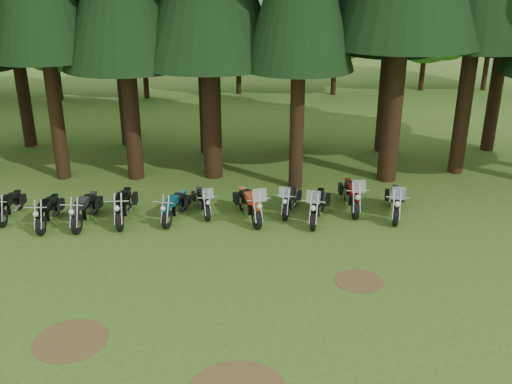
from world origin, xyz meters
TOP-DOWN VIEW (x-y plane):
  - ground at (0.00, 0.00)m, footprint 120.00×120.00m
  - decid_2 at (-10.43, 24.78)m, footprint 6.72×6.53m
  - decid_3 at (-4.71, 25.13)m, footprint 6.12×5.95m
  - decid_4 at (1.58, 26.32)m, footprint 5.93×5.76m
  - decid_5 at (8.29, 25.71)m, footprint 8.45×8.21m
  - decid_6 at (14.85, 27.01)m, footprint 7.06×6.86m
  - decid_7 at (19.46, 26.83)m, footprint 8.44×8.20m
  - dirt_patch_0 at (-3.00, -2.00)m, footprint 1.80×1.80m
  - dirt_patch_1 at (4.50, 0.50)m, footprint 1.40×1.40m
  - motorcycle_0 at (-7.02, 5.35)m, footprint 0.31×2.14m
  - motorcycle_1 at (-5.49, 4.73)m, footprint 0.33×2.28m
  - motorcycle_2 at (-4.23, 4.81)m, footprint 0.44×2.37m
  - motorcycle_3 at (-2.93, 5.02)m, footprint 0.35×2.47m
  - motorcycle_4 at (-1.15, 5.03)m, footprint 0.73×2.16m
  - motorcycle_5 at (-0.17, 5.53)m, footprint 0.74×2.09m
  - motorcycle_6 at (1.49, 4.94)m, footprint 0.96×2.50m
  - motorcycle_7 at (2.97, 5.50)m, footprint 0.85×2.12m
  - motorcycle_8 at (3.87, 4.75)m, footprint 0.96×2.45m
  - motorcycle_9 at (5.26, 5.66)m, footprint 0.47×2.51m
  - motorcycle_10 at (6.71, 5.01)m, footprint 0.86×2.43m

SIDE VIEW (x-z plane):
  - ground at x=0.00m, z-range 0.00..0.00m
  - dirt_patch_0 at x=-3.00m, z-range 0.00..0.01m
  - dirt_patch_1 at x=4.50m, z-range 0.00..0.01m
  - motorcycle_5 at x=-0.17m, z-range -0.22..1.10m
  - motorcycle_0 at x=-7.02m, z-range 0.01..0.88m
  - motorcycle_7 at x=2.97m, z-range -0.22..1.12m
  - motorcycle_4 at x=-1.15m, z-range 0.01..0.90m
  - motorcycle_1 at x=-5.49m, z-range 0.01..0.93m
  - motorcycle_2 at x=-4.23m, z-range 0.01..0.98m
  - motorcycle_3 at x=-2.93m, z-range 0.01..1.02m
  - motorcycle_10 at x=6.71m, z-range -0.25..1.28m
  - motorcycle_8 at x=3.87m, z-range -0.26..1.30m
  - motorcycle_9 at x=5.26m, z-range -0.26..1.32m
  - motorcycle_6 at x=1.49m, z-range -0.26..1.32m
  - decid_4 at x=1.58m, z-range 0.67..8.07m
  - decid_3 at x=-4.71m, z-range 0.69..8.34m
  - decid_2 at x=-10.43m, z-range 0.76..9.15m
  - decid_6 at x=14.85m, z-range 0.79..9.61m
  - decid_7 at x=19.46m, z-range 0.95..11.50m
  - decid_5 at x=8.29m, z-range 0.95..11.51m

